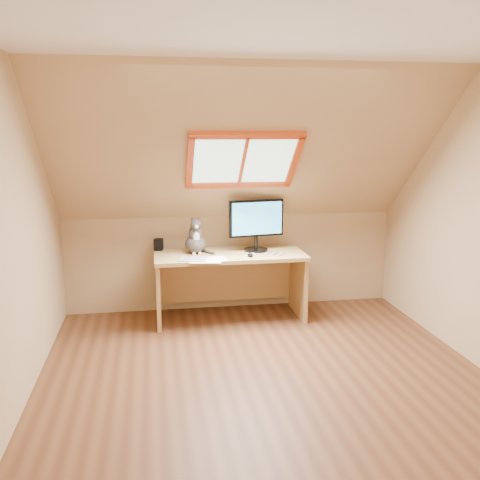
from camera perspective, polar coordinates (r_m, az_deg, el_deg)
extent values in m
plane|color=brown|center=(4.30, 2.72, -14.44)|extent=(3.50, 3.50, 0.00)
cube|color=tan|center=(2.29, 12.23, -6.20)|extent=(3.50, 0.02, 2.40)
cube|color=tan|center=(3.95, -22.78, 0.64)|extent=(0.02, 3.50, 2.40)
cube|color=tan|center=(5.76, -0.88, -2.33)|extent=(3.50, 0.02, 1.00)
cube|color=silver|center=(3.15, 6.32, 20.85)|extent=(3.50, 1.95, 0.02)
cube|color=tan|center=(4.83, 0.46, 9.38)|extent=(3.50, 1.56, 1.41)
cube|color=#B2E0CC|center=(4.91, 0.30, 8.60)|extent=(0.90, 0.53, 0.48)
cube|color=#C54112|center=(4.91, 0.30, 8.60)|extent=(1.02, 0.64, 0.59)
cube|color=tan|center=(5.35, -1.13, -1.60)|extent=(1.50, 0.65, 0.04)
cube|color=tan|center=(5.39, -8.72, -5.40)|extent=(0.04, 0.59, 0.65)
cube|color=tan|center=(5.59, 6.23, -4.72)|extent=(0.04, 0.59, 0.65)
cube|color=tan|center=(5.72, -1.54, -4.25)|extent=(1.40, 0.03, 0.45)
cylinder|color=black|center=(5.45, 1.72, -1.04)|extent=(0.24, 0.24, 0.02)
cylinder|color=black|center=(5.43, 1.73, -0.26)|extent=(0.04, 0.04, 0.13)
cube|color=black|center=(5.39, 1.74, 2.35)|extent=(0.57, 0.13, 0.37)
cube|color=blue|center=(5.36, 1.85, 2.31)|extent=(0.52, 0.09, 0.33)
ellipsoid|color=#403B38|center=(5.37, -4.79, -0.43)|extent=(0.22, 0.26, 0.18)
ellipsoid|color=#403B38|center=(5.33, -4.78, 0.62)|extent=(0.14, 0.14, 0.19)
ellipsoid|color=silver|center=(5.28, -4.68, 0.29)|extent=(0.07, 0.04, 0.11)
ellipsoid|color=#403B38|center=(5.27, -4.73, 1.68)|extent=(0.11, 0.10, 0.10)
sphere|color=silver|center=(5.23, -4.66, 1.42)|extent=(0.04, 0.04, 0.04)
cone|color=#403B38|center=(5.28, -5.13, 2.22)|extent=(0.05, 0.05, 0.06)
cone|color=#403B38|center=(5.28, -4.41, 2.25)|extent=(0.05, 0.05, 0.06)
cube|color=black|center=(5.53, -8.69, -0.48)|extent=(0.10, 0.10, 0.12)
cube|color=#B2B2B7|center=(5.09, -5.00, -2.05)|extent=(0.29, 0.24, 0.01)
ellipsoid|color=black|center=(5.19, 1.10, -1.63)|extent=(0.06, 0.10, 0.03)
cube|color=white|center=(5.07, -2.88, -2.13)|extent=(0.33, 0.27, 0.00)
cube|color=white|center=(5.07, -2.88, -2.11)|extent=(0.32, 0.24, 0.00)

